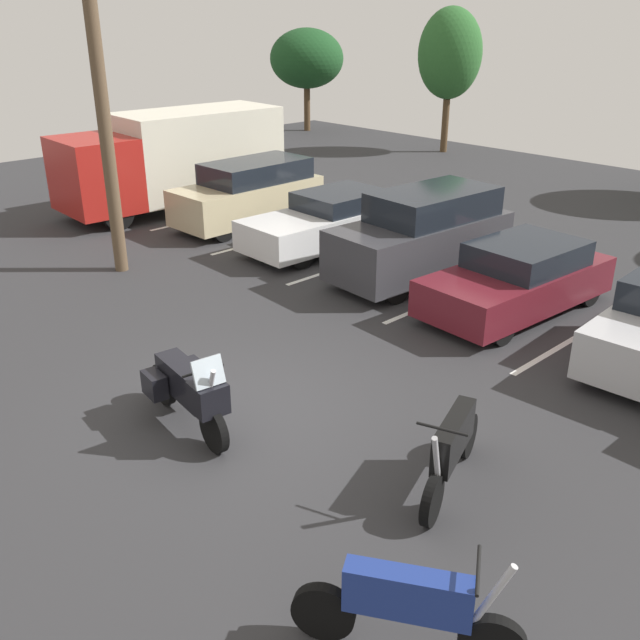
{
  "coord_description": "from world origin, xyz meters",
  "views": [
    {
      "loc": [
        7.57,
        -5.49,
        5.67
      ],
      "look_at": [
        -0.02,
        1.68,
        1.04
      ],
      "focal_mm": 39.5,
      "sensor_mm": 36.0,
      "label": 1
    }
  ],
  "objects_px": {
    "car_white": "(330,221)",
    "motorcycle_third": "(452,448)",
    "car_champagne": "(250,193)",
    "motorcycle_second": "(409,608)",
    "box_truck": "(175,158)",
    "motorcycle_touring": "(188,388)",
    "car_maroon": "(518,279)",
    "utility_pole": "(96,54)",
    "car_charcoal": "(423,235)"
  },
  "relations": [
    {
      "from": "car_charcoal",
      "to": "car_maroon",
      "type": "xyz_separation_m",
      "value": [
        2.61,
        -0.18,
        -0.29
      ]
    },
    {
      "from": "motorcycle_third",
      "to": "utility_pole",
      "type": "height_order",
      "value": "utility_pole"
    },
    {
      "from": "car_white",
      "to": "box_truck",
      "type": "relative_size",
      "value": 0.68
    },
    {
      "from": "car_white",
      "to": "car_charcoal",
      "type": "relative_size",
      "value": 1.04
    },
    {
      "from": "motorcycle_third",
      "to": "car_maroon",
      "type": "relative_size",
      "value": 0.47
    },
    {
      "from": "motorcycle_touring",
      "to": "car_charcoal",
      "type": "xyz_separation_m",
      "value": [
        -1.78,
        7.51,
        0.32
      ]
    },
    {
      "from": "motorcycle_third",
      "to": "car_white",
      "type": "xyz_separation_m",
      "value": [
        -8.31,
        5.92,
        0.09
      ]
    },
    {
      "from": "motorcycle_second",
      "to": "car_champagne",
      "type": "height_order",
      "value": "car_champagne"
    },
    {
      "from": "car_champagne",
      "to": "car_maroon",
      "type": "relative_size",
      "value": 0.99
    },
    {
      "from": "motorcycle_second",
      "to": "motorcycle_touring",
      "type": "bearing_deg",
      "value": 171.06
    },
    {
      "from": "box_truck",
      "to": "utility_pole",
      "type": "relative_size",
      "value": 0.74
    },
    {
      "from": "car_white",
      "to": "motorcycle_third",
      "type": "bearing_deg",
      "value": -35.46
    },
    {
      "from": "motorcycle_third",
      "to": "car_champagne",
      "type": "distance_m",
      "value": 12.72
    },
    {
      "from": "car_white",
      "to": "car_charcoal",
      "type": "height_order",
      "value": "car_charcoal"
    },
    {
      "from": "motorcycle_second",
      "to": "car_white",
      "type": "relative_size",
      "value": 0.41
    },
    {
      "from": "motorcycle_second",
      "to": "car_charcoal",
      "type": "xyz_separation_m",
      "value": [
        -6.54,
        8.26,
        0.41
      ]
    },
    {
      "from": "motorcycle_touring",
      "to": "utility_pole",
      "type": "xyz_separation_m",
      "value": [
        -6.94,
        2.69,
        4.15
      ]
    },
    {
      "from": "box_truck",
      "to": "car_maroon",
      "type": "bearing_deg",
      "value": 2.14
    },
    {
      "from": "box_truck",
      "to": "utility_pole",
      "type": "distance_m",
      "value": 6.66
    },
    {
      "from": "box_truck",
      "to": "car_charcoal",
      "type": "bearing_deg",
      "value": 3.85
    },
    {
      "from": "car_white",
      "to": "car_champagne",
      "type": "bearing_deg",
      "value": -175.94
    },
    {
      "from": "motorcycle_third",
      "to": "box_truck",
      "type": "distance_m",
      "value": 15.37
    },
    {
      "from": "car_charcoal",
      "to": "box_truck",
      "type": "distance_m",
      "value": 9.2
    },
    {
      "from": "motorcycle_touring",
      "to": "car_white",
      "type": "distance_m",
      "value": 8.97
    },
    {
      "from": "motorcycle_touring",
      "to": "car_white",
      "type": "bearing_deg",
      "value": 122.66
    },
    {
      "from": "motorcycle_touring",
      "to": "car_white",
      "type": "relative_size",
      "value": 0.48
    },
    {
      "from": "car_maroon",
      "to": "utility_pole",
      "type": "xyz_separation_m",
      "value": [
        -7.77,
        -4.64,
        4.12
      ]
    },
    {
      "from": "motorcycle_second",
      "to": "car_champagne",
      "type": "relative_size",
      "value": 0.44
    },
    {
      "from": "car_champagne",
      "to": "car_charcoal",
      "type": "height_order",
      "value": "car_charcoal"
    },
    {
      "from": "car_white",
      "to": "utility_pole",
      "type": "distance_m",
      "value": 6.71
    },
    {
      "from": "motorcycle_second",
      "to": "utility_pole",
      "type": "bearing_deg",
      "value": 163.6
    },
    {
      "from": "car_charcoal",
      "to": "car_maroon",
      "type": "relative_size",
      "value": 1.03
    },
    {
      "from": "motorcycle_second",
      "to": "car_maroon",
      "type": "relative_size",
      "value": 0.44
    },
    {
      "from": "motorcycle_second",
      "to": "car_charcoal",
      "type": "relative_size",
      "value": 0.43
    },
    {
      "from": "motorcycle_third",
      "to": "car_maroon",
      "type": "xyz_separation_m",
      "value": [
        -2.64,
        5.7,
        0.1
      ]
    },
    {
      "from": "car_maroon",
      "to": "box_truck",
      "type": "height_order",
      "value": "box_truck"
    },
    {
      "from": "motorcycle_third",
      "to": "motorcycle_touring",
      "type": "bearing_deg",
      "value": -154.87
    },
    {
      "from": "motorcycle_third",
      "to": "car_maroon",
      "type": "height_order",
      "value": "car_maroon"
    },
    {
      "from": "motorcycle_second",
      "to": "box_truck",
      "type": "xyz_separation_m",
      "value": [
        -15.7,
        7.64,
        0.96
      ]
    },
    {
      "from": "motorcycle_second",
      "to": "car_maroon",
      "type": "bearing_deg",
      "value": 115.9
    },
    {
      "from": "motorcycle_touring",
      "to": "motorcycle_second",
      "type": "distance_m",
      "value": 4.82
    },
    {
      "from": "car_maroon",
      "to": "utility_pole",
      "type": "relative_size",
      "value": 0.47
    },
    {
      "from": "motorcycle_second",
      "to": "car_white",
      "type": "height_order",
      "value": "car_white"
    },
    {
      "from": "motorcycle_second",
      "to": "motorcycle_third",
      "type": "relative_size",
      "value": 0.92
    },
    {
      "from": "motorcycle_second",
      "to": "box_truck",
      "type": "relative_size",
      "value": 0.28
    },
    {
      "from": "box_truck",
      "to": "utility_pole",
      "type": "height_order",
      "value": "utility_pole"
    },
    {
      "from": "motorcycle_second",
      "to": "car_white",
      "type": "xyz_separation_m",
      "value": [
        -9.6,
        8.3,
        0.11
      ]
    },
    {
      "from": "car_charcoal",
      "to": "motorcycle_second",
      "type": "bearing_deg",
      "value": -51.63
    },
    {
      "from": "car_champagne",
      "to": "box_truck",
      "type": "relative_size",
      "value": 0.63
    },
    {
      "from": "motorcycle_third",
      "to": "car_charcoal",
      "type": "xyz_separation_m",
      "value": [
        -5.25,
        5.88,
        0.4
      ]
    }
  ]
}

